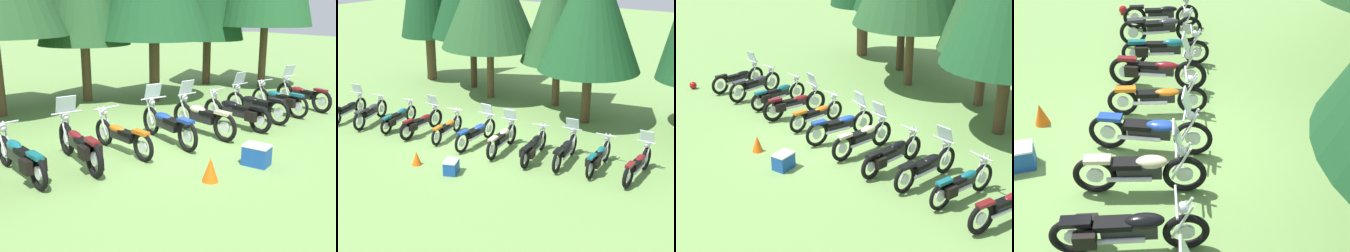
{
  "view_description": "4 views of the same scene",
  "coord_description": "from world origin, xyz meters",
  "views": [
    {
      "loc": [
        -4.88,
        -8.22,
        3.18
      ],
      "look_at": [
        -0.18,
        -0.47,
        0.59
      ],
      "focal_mm": 43.44,
      "sensor_mm": 36.0,
      "label": 1
    },
    {
      "loc": [
        10.42,
        -12.66,
        6.91
      ],
      "look_at": [
        1.32,
        0.19,
        0.94
      ],
      "focal_mm": 51.91,
      "sensor_mm": 36.0,
      "label": 2
    },
    {
      "loc": [
        12.45,
        -7.41,
        6.62
      ],
      "look_at": [
        0.3,
        0.02,
        0.5
      ],
      "focal_mm": 55.82,
      "sensor_mm": 36.0,
      "label": 3
    },
    {
      "loc": [
        6.3,
        1.56,
        5.18
      ],
      "look_at": [
        0.15,
        0.63,
        0.68
      ],
      "focal_mm": 44.71,
      "sensor_mm": 36.0,
      "label": 4
    }
  ],
  "objects": [
    {
      "name": "ground_plane",
      "position": [
        0.0,
        0.0,
        0.0
      ],
      "size": [
        80.0,
        80.0,
        0.0
      ],
      "primitive_type": "plane",
      "color": "#6B934C"
    },
    {
      "name": "motorcycle_0",
      "position": [
        -5.9,
        -0.9,
        0.45
      ],
      "size": [
        0.81,
        2.28,
        1.36
      ],
      "rotation": [
        0.0,
        0.0,
        1.8
      ],
      "color": "black",
      "rests_on": "ground_plane"
    },
    {
      "name": "motorcycle_1",
      "position": [
        -4.76,
        -0.69,
        0.48
      ],
      "size": [
        0.9,
        2.29,
        1.04
      ],
      "rotation": [
        0.0,
        0.0,
        1.87
      ],
      "color": "black",
      "rests_on": "ground_plane"
    },
    {
      "name": "motorcycle_2",
      "position": [
        -3.48,
        -0.4,
        0.44
      ],
      "size": [
        0.77,
        2.27,
        0.99
      ],
      "rotation": [
        0.0,
        0.0,
        1.76
      ],
      "color": "black",
      "rests_on": "ground_plane"
    },
    {
      "name": "motorcycle_3",
      "position": [
        -2.27,
        -0.35,
        0.47
      ],
      "size": [
        0.69,
        2.34,
        1.39
      ],
      "rotation": [
        0.0,
        0.0,
        1.6
      ],
      "color": "black",
      "rests_on": "ground_plane"
    },
    {
      "name": "motorcycle_4",
      "position": [
        -1.17,
        -0.08,
        0.41
      ],
      "size": [
        0.72,
        2.14,
        0.98
      ],
      "rotation": [
        0.0,
        0.0,
        1.77
      ],
      "color": "black",
      "rests_on": "ground_plane"
    },
    {
      "name": "motorcycle_5",
      "position": [
        0.12,
        0.04,
        0.49
      ],
      "size": [
        0.74,
        2.39,
        1.38
      ],
      "rotation": [
        0.0,
        0.0,
        1.6
      ],
      "color": "black",
      "rests_on": "ground_plane"
    },
    {
      "name": "motorcycle_6",
      "position": [
        1.23,
        0.11,
        0.49
      ],
      "size": [
        0.69,
        2.25,
        1.39
      ],
      "rotation": [
        0.0,
        0.0,
        1.74
      ],
      "color": "black",
      "rests_on": "ground_plane"
    },
    {
      "name": "motorcycle_7",
      "position": [
        2.47,
        0.18,
        0.45
      ],
      "size": [
        0.84,
        2.31,
        1.0
      ],
      "rotation": [
        0.0,
        0.0,
        1.78
      ],
      "color": "black",
      "rests_on": "ground_plane"
    },
    {
      "name": "motorcycle_8",
      "position": [
        3.5,
        0.54,
        0.47
      ],
      "size": [
        0.72,
        2.29,
        1.38
      ],
      "rotation": [
        0.0,
        0.0,
        1.74
      ],
      "color": "black",
      "rests_on": "ground_plane"
    },
    {
      "name": "motorcycle_9",
      "position": [
        4.63,
        0.65,
        0.45
      ],
      "size": [
        0.69,
        2.19,
        1.02
      ],
      "rotation": [
        0.0,
        0.0,
        1.67
      ],
      "color": "black",
      "rests_on": "ground_plane"
    },
    {
      "name": "motorcycle_10",
      "position": [
        5.88,
        0.85,
        0.47
      ],
      "size": [
        0.6,
        2.29,
        1.39
      ],
      "rotation": [
        0.0,
        0.0,
        1.59
      ],
      "color": "black",
      "rests_on": "ground_plane"
    },
    {
      "name": "pine_tree_3",
      "position": [
        0.15,
        5.7,
        4.4
      ],
      "size": [
        3.22,
        3.22,
        6.82
      ],
      "color": "brown",
      "rests_on": "ground_plane"
    },
    {
      "name": "pine_tree_4",
      "position": [
        2.26,
        4.47,
        4.61
      ],
      "size": [
        4.03,
        4.03,
        7.04
      ],
      "color": "#4C3823",
      "rests_on": "ground_plane"
    },
    {
      "name": "picnic_cooler",
      "position": [
        0.93,
        -2.27,
        0.23
      ],
      "size": [
        0.59,
        0.66,
        0.45
      ],
      "color": "#19479E",
      "rests_on": "ground_plane"
    },
    {
      "name": "traffic_cone",
      "position": [
        -0.43,
        -2.45,
        0.24
      ],
      "size": [
        0.32,
        0.32,
        0.48
      ],
      "primitive_type": "cone",
      "color": "#EA590F",
      "rests_on": "ground_plane"
    }
  ]
}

